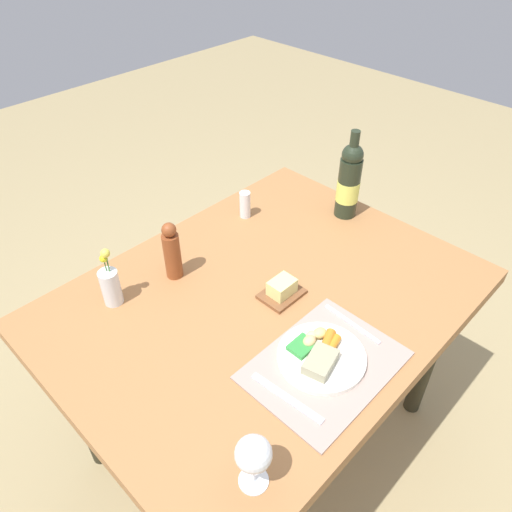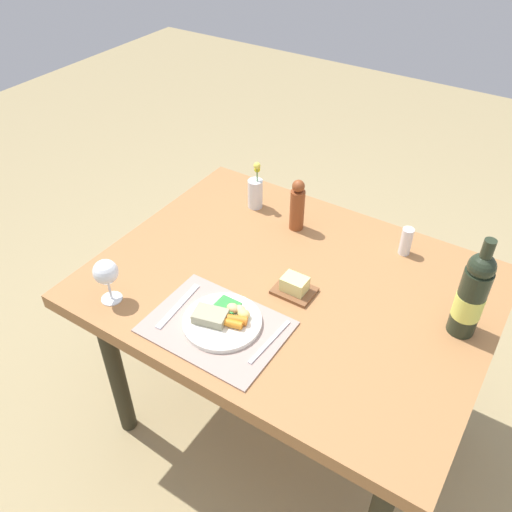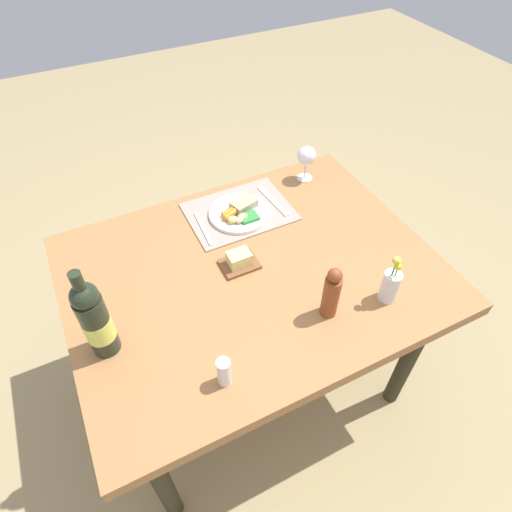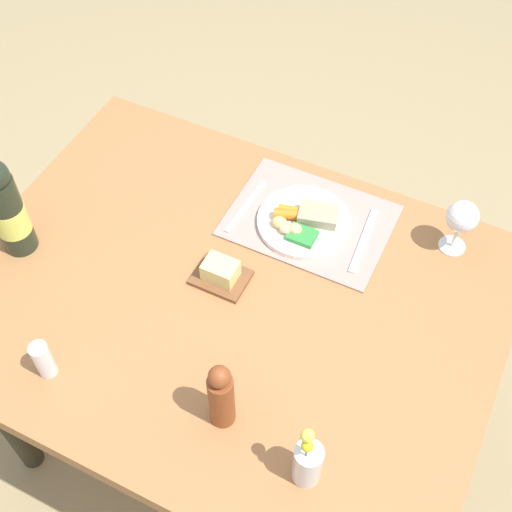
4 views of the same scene
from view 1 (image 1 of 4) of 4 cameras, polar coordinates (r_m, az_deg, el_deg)
The scene contains 12 objects.
ground_plane at distance 2.11m, azimuth 0.85°, elevation -19.74°, with size 8.00×8.00×0.00m, color tan.
dining_table at distance 1.57m, azimuth 1.08°, elevation -6.86°, with size 1.28×0.98×0.77m.
placemat at distance 1.33m, azimuth 8.04°, elevation -12.57°, with size 0.41×0.30×0.01m, color #A58C80.
dinner_plate at distance 1.33m, azimuth 7.58°, elevation -11.39°, with size 0.24×0.24×0.04m.
fork at distance 1.26m, azimuth 3.61°, elevation -16.24°, with size 0.02×0.21×0.01m, color silver.
knife at distance 1.44m, azimuth 11.18°, elevation -7.80°, with size 0.01×0.20×0.01m, color silver.
wine_bottle at distance 1.80m, azimuth 10.85°, elevation 8.59°, with size 0.08×0.08×0.34m.
pepper_mill at distance 1.53m, azimuth -9.83°, elevation 0.52°, with size 0.05×0.05×0.20m.
wine_glass at distance 1.06m, azimuth -0.30°, elevation -22.31°, with size 0.08×0.08×0.15m.
butter_dish at distance 1.49m, azimuth 3.04°, elevation -3.99°, with size 0.13×0.10×0.06m.
flower_vase at distance 1.50m, azimuth -16.71°, elevation -3.22°, with size 0.06×0.06×0.20m.
salt_shaker at distance 1.81m, azimuth -1.29°, elevation 6.05°, with size 0.04×0.04×0.10m, color white.
Camera 1 is at (-0.79, -0.73, 1.82)m, focal length 34.12 mm.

